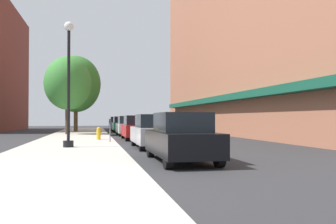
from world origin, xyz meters
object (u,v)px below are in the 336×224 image
Objects in this scene: car_blue at (117,124)px; fire_hydrant at (99,133)px; lamppost at (69,81)px; car_red at (136,128)px; tree_near at (68,83)px; car_black at (181,138)px; parking_meter_near at (110,127)px; car_silver at (153,132)px; car_white at (128,126)px; tree_mid at (76,84)px; car_green at (121,125)px.

fire_hydrant is at bearing -96.22° from car_blue.
car_red is at bearing 59.95° from lamppost.
car_black is at bearing -75.69° from tree_near.
tree_near is (-3.09, 10.87, 3.52)m from parking_meter_near.
car_silver is 1.00× the size of car_blue.
tree_near is at bearing 94.06° from lamppost.
car_black is at bearing -77.20° from fire_hydrant.
car_silver is at bearing 90.49° from car_black.
fire_hydrant is 0.12× the size of tree_near.
parking_meter_near is 0.30× the size of car_white.
tree_near is 1.55× the size of car_white.
tree_mid is 20.83m from car_silver.
car_silver is at bearing -91.58° from car_white.
car_green is at bearing 83.44° from parking_meter_near.
fire_hydrant is 0.18× the size of car_green.
car_white and car_blue have the same top height.
car_red is at bearing -91.58° from car_white.
tree_near is 20.72m from car_black.
fire_hydrant is 0.18× the size of car_black.
car_blue is at bearing 58.87° from tree_mid.
tree_near is 15.44m from car_silver.
lamppost is 20.02m from tree_mid.
car_black is 18.55m from car_white.
car_green is (0.00, 20.22, 0.00)m from car_silver.
car_blue is (4.03, 27.62, -2.39)m from lamppost.
tree_near is at bearing -110.15° from car_blue.
car_white is at bearing 90.49° from car_black.
lamppost is 1.37× the size of car_white.
car_silver is 20.22m from car_green.
car_green is (0.00, 13.31, 0.00)m from car_red.
fire_hydrant is 6.18m from car_silver.
car_green is 7.34m from car_blue.
car_white is 7.30m from car_green.
car_white is (4.03, 12.98, -2.39)m from lamppost.
tree_mid is at bearing 103.21° from car_silver.
tree_mid is 6.24m from car_green.
parking_meter_near is at bearing -80.80° from tree_mid.
tree_near is at bearing 106.28° from fire_hydrant.
car_red is at bearing 61.89° from parking_meter_near.
car_black and car_blue have the same top height.
fire_hydrant is 0.18× the size of car_white.
car_white is at bearing -90.84° from car_green.
lamppost reaches higher than car_black.
tree_mid is at bearing 100.80° from car_black.
tree_mid is (0.40, 5.75, 0.49)m from tree_near.
parking_meter_near is 0.20× the size of tree_near.
car_red is 1.00× the size of car_green.
car_blue is (0.00, 14.64, 0.00)m from car_white.
parking_meter_near is 24.38m from car_blue.
car_black is (1.95, -8.89, -0.14)m from parking_meter_near.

